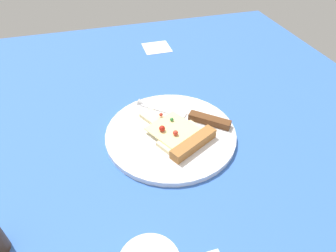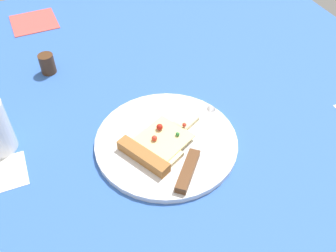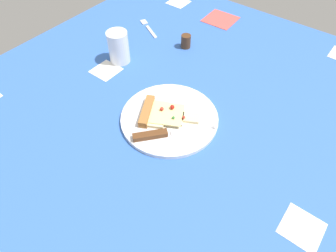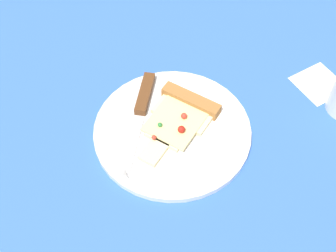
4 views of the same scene
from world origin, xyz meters
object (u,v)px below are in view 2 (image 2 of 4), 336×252
Objects in this scene: knife at (194,154)px; pepper_shaker at (47,64)px; plate at (166,142)px; pizza_slice at (158,144)px; napkin at (34,22)px.

pepper_shaker is (-21.79, 40.55, 0.70)cm from knife.
knife is at bearing -61.74° from pepper_shaker.
knife is at bearing -60.67° from plate.
plate is at bearing -61.94° from pepper_shaker.
pepper_shaker is at bearing 158.97° from knife.
pizza_slice is 1.46× the size of napkin.
pizza_slice is at bearing 179.81° from knife.
pepper_shaker is at bearing 176.48° from pizza_slice.
knife is 1.50× the size of napkin.
napkin is at bearing 106.69° from plate.
knife is (3.49, -6.20, 1.23)cm from plate.
napkin is (-15.94, 62.02, -1.84)cm from pizza_slice.
pepper_shaker is (-16.00, 35.53, 0.51)cm from pizza_slice.
plate is 5.83× the size of pepper_shaker.
plate is 2.96cm from pizza_slice.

